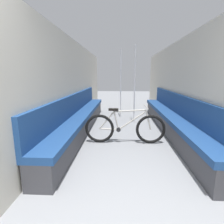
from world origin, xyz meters
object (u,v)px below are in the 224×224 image
at_px(bench_seat_row_left, 81,119).
at_px(bicycle, 125,128).
at_px(bench_seat_row_right, 171,120).
at_px(grab_pole_far, 135,86).
at_px(grab_pole_near, 121,85).

xyz_separation_m(bench_seat_row_left, bicycle, (1.09, -0.78, 0.01)).
height_order(bench_seat_row_right, grab_pole_far, grab_pole_far).
bearing_deg(grab_pole_far, bicycle, -100.43).
bearing_deg(grab_pole_near, bench_seat_row_left, -121.76).
bearing_deg(bicycle, bench_seat_row_right, 23.19).
relative_size(bench_seat_row_left, bench_seat_row_right, 1.00).
distance_m(bench_seat_row_right, grab_pole_far, 1.48).
bearing_deg(bench_seat_row_left, bicycle, -35.62).
distance_m(bench_seat_row_left, grab_pole_far, 1.85).
xyz_separation_m(bench_seat_row_right, bicycle, (-1.17, -0.78, 0.01)).
bearing_deg(bicycle, bench_seat_row_left, 133.89).
distance_m(bench_seat_row_left, bench_seat_row_right, 2.25).
relative_size(bench_seat_row_right, bicycle, 2.98).
relative_size(bench_seat_row_right, grab_pole_far, 2.21).
bearing_deg(bench_seat_row_right, bench_seat_row_left, 180.00).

